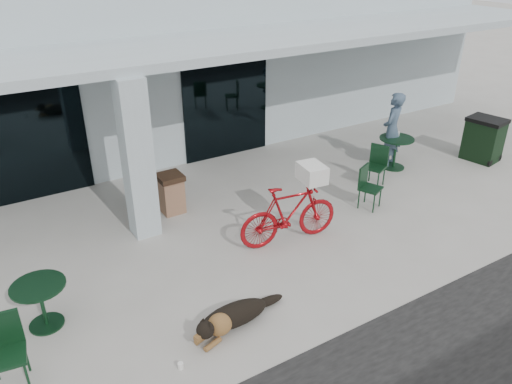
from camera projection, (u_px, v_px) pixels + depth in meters
ground at (271, 266)px, 8.93m from camera, size 80.00×80.00×0.00m
building at (112, 54)px, 14.37m from camera, size 22.00×7.00×4.50m
storefront_glass_left at (19, 143)px, 10.62m from camera, size 2.80×0.06×2.70m
storefront_glass_right at (226, 106)px, 12.94m from camera, size 2.40×0.06×2.70m
column at (137, 160)px, 9.27m from camera, size 0.50×0.50×3.12m
overhang at (178, 49)px, 10.21m from camera, size 22.00×2.80×0.18m
bicycle at (289, 214)px, 9.40m from camera, size 2.06×0.82×1.21m
laundry_basket at (312, 173)px, 9.21m from camera, size 0.48×0.60×0.33m
dog at (235, 314)px, 7.49m from camera, size 1.33×0.77×0.42m
cup_near_dog at (181, 366)px, 6.79m from camera, size 0.08×0.08×0.10m
cafe_table_near at (42, 305)px, 7.41m from camera, size 0.97×0.97×0.74m
cafe_chair_near at (6, 356)px, 6.32m from camera, size 0.54×0.57×1.04m
cafe_table_far at (395, 153)px, 12.59m from camera, size 0.93×0.93×0.80m
cafe_chair_far_a at (371, 188)px, 10.67m from camera, size 0.58×0.60×0.95m
cafe_chair_far_b at (375, 167)px, 11.62m from camera, size 0.62×0.60×0.98m
person at (392, 130)px, 12.49m from camera, size 0.83×0.72×1.91m
cup_on_table at (398, 134)px, 12.53m from camera, size 0.08×0.08×0.11m
trash_receptacle at (171, 193)px, 10.53m from camera, size 0.52×0.52×0.87m
wheeled_bin at (484, 139)px, 12.99m from camera, size 0.85×1.00×1.13m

